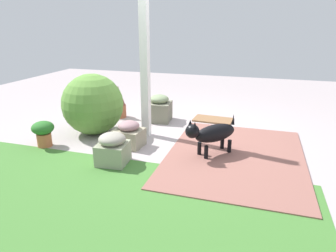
% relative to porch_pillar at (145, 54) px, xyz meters
% --- Properties ---
extents(ground_plane, '(12.00, 12.00, 0.00)m').
position_rel_porch_pillar_xyz_m(ground_plane, '(-0.45, -0.05, -1.29)').
color(ground_plane, '#A6999A').
extents(brick_path, '(1.80, 2.40, 0.02)m').
position_rel_porch_pillar_xyz_m(brick_path, '(-1.45, 0.42, -1.28)').
color(brick_path, '#8C584E').
rests_on(brick_path, ground).
extents(lawn_patch, '(5.20, 2.80, 0.01)m').
position_rel_porch_pillar_xyz_m(lawn_patch, '(0.15, 2.35, -1.28)').
color(lawn_patch, '#407531').
rests_on(lawn_patch, ground).
extents(porch_pillar, '(0.12, 0.12, 2.58)m').
position_rel_porch_pillar_xyz_m(porch_pillar, '(0.00, 0.00, 0.00)').
color(porch_pillar, white).
rests_on(porch_pillar, ground).
extents(stone_planter_nearest, '(0.45, 0.48, 0.49)m').
position_rel_porch_pillar_xyz_m(stone_planter_nearest, '(0.05, -0.78, -1.06)').
color(stone_planter_nearest, gray).
rests_on(stone_planter_nearest, ground).
extents(stone_planter_mid, '(0.43, 0.37, 0.39)m').
position_rel_porch_pillar_xyz_m(stone_planter_mid, '(0.08, 0.51, -1.11)').
color(stone_planter_mid, gray).
rests_on(stone_planter_mid, ground).
extents(stone_planter_far, '(0.40, 0.40, 0.41)m').
position_rel_porch_pillar_xyz_m(stone_planter_far, '(0.04, 1.10, -1.09)').
color(stone_planter_far, gray).
rests_on(stone_planter_far, ground).
extents(round_shrub, '(0.98, 0.98, 0.98)m').
position_rel_porch_pillar_xyz_m(round_shrub, '(0.85, 0.17, -0.80)').
color(round_shrub, '#598A39').
rests_on(round_shrub, ground).
extents(terracotta_pot_broad, '(0.32, 0.32, 0.38)m').
position_rel_porch_pillar_xyz_m(terracotta_pot_broad, '(1.27, 0.88, -1.06)').
color(terracotta_pot_broad, '#BA653F').
rests_on(terracotta_pot_broad, ground).
extents(terracotta_pot_spiky, '(0.26, 0.26, 0.61)m').
position_rel_porch_pillar_xyz_m(terracotta_pot_spiky, '(0.85, -0.76, -1.00)').
color(terracotta_pot_spiky, '#A3573A').
rests_on(terracotta_pot_spiky, ground).
extents(dog, '(0.65, 0.69, 0.55)m').
position_rel_porch_pillar_xyz_m(dog, '(-1.13, 0.48, -0.97)').
color(dog, black).
rests_on(dog, ground).
extents(doormat, '(0.73, 0.45, 0.03)m').
position_rel_porch_pillar_xyz_m(doormat, '(-0.91, -1.08, -1.27)').
color(doormat, brown).
rests_on(doormat, ground).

